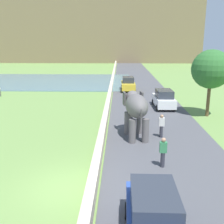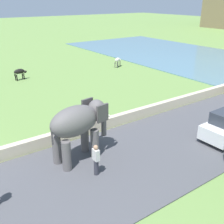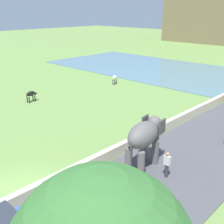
% 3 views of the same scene
% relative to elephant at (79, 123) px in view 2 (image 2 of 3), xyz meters
% --- Properties ---
extents(barrier_wall, '(0.40, 110.00, 0.72)m').
position_rel_elephant_xyz_m(barrier_wall, '(-2.19, 11.46, -1.67)').
color(barrier_wall, beige).
rests_on(barrier_wall, ground).
extents(lake, '(36.00, 18.00, 0.08)m').
position_rel_elephant_xyz_m(lake, '(-17.39, 25.65, -2.00)').
color(lake, slate).
rests_on(lake, ground).
extents(elephant, '(1.77, 3.56, 2.99)m').
position_rel_elephant_xyz_m(elephant, '(0.00, 0.00, 0.00)').
color(elephant, '#605B5B').
rests_on(elephant, ground).
extents(person_beside_elephant, '(0.36, 0.22, 1.63)m').
position_rel_elephant_xyz_m(person_beside_elephant, '(1.72, -0.09, -1.16)').
color(person_beside_elephant, '#33333D').
rests_on(person_beside_elephant, ground).
extents(cow_black, '(0.63, 1.42, 1.15)m').
position_rel_elephant_xyz_m(cow_black, '(-16.60, 2.28, -1.20)').
color(cow_black, black).
rests_on(cow_black, ground).
extents(cow_white, '(0.92, 1.39, 1.15)m').
position_rel_elephant_xyz_m(cow_white, '(-15.34, 13.71, -1.20)').
color(cow_white, silver).
rests_on(cow_white, ground).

